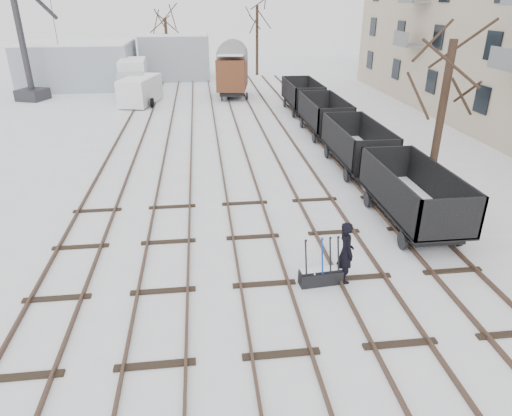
{
  "coord_description": "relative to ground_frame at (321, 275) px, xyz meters",
  "views": [
    {
      "loc": [
        -1.64,
        -11.39,
        7.85
      ],
      "look_at": [
        0.11,
        2.94,
        1.2
      ],
      "focal_mm": 32.0,
      "sensor_mm": 36.0,
      "label": 1
    }
  ],
  "objects": [
    {
      "name": "ground",
      "position": [
        -1.7,
        0.13,
        -0.28
      ],
      "size": [
        120.0,
        120.0,
        0.0
      ],
      "primitive_type": "plane",
      "color": "white",
      "rests_on": "ground"
    },
    {
      "name": "tracks",
      "position": [
        -1.7,
        13.81,
        -0.21
      ],
      "size": [
        13.9,
        52.0,
        0.16
      ],
      "color": "black",
      "rests_on": "ground"
    },
    {
      "name": "shed_left",
      "position": [
        -14.7,
        36.13,
        1.76
      ],
      "size": [
        10.0,
        8.0,
        4.1
      ],
      "color": "#939AA6",
      "rests_on": "ground"
    },
    {
      "name": "shed_right",
      "position": [
        -5.7,
        40.13,
        1.96
      ],
      "size": [
        7.0,
        6.0,
        4.5
      ],
      "color": "#939AA6",
      "rests_on": "ground"
    },
    {
      "name": "ground_frame",
      "position": [
        0.0,
        0.0,
        0.0
      ],
      "size": [
        1.33,
        0.53,
        1.49
      ],
      "rotation": [
        0.0,
        0.0,
        0.09
      ],
      "color": "black",
      "rests_on": "ground"
    },
    {
      "name": "worker",
      "position": [
        0.75,
        0.1,
        0.7
      ],
      "size": [
        0.51,
        0.74,
        1.96
      ],
      "primitive_type": "imported",
      "rotation": [
        0.0,
        0.0,
        1.63
      ],
      "color": "black",
      "rests_on": "ground"
    },
    {
      "name": "freight_wagon_a",
      "position": [
        4.3,
        3.47,
        0.58
      ],
      "size": [
        2.21,
        5.52,
        2.25
      ],
      "color": "black",
      "rests_on": "ground"
    },
    {
      "name": "freight_wagon_b",
      "position": [
        4.3,
        9.87,
        0.58
      ],
      "size": [
        2.21,
        5.52,
        2.25
      ],
      "color": "black",
      "rests_on": "ground"
    },
    {
      "name": "freight_wagon_c",
      "position": [
        4.3,
        16.27,
        0.58
      ],
      "size": [
        2.21,
        5.52,
        2.25
      ],
      "color": "black",
      "rests_on": "ground"
    },
    {
      "name": "freight_wagon_d",
      "position": [
        4.3,
        22.67,
        0.58
      ],
      "size": [
        2.21,
        5.52,
        2.25
      ],
      "color": "black",
      "rests_on": "ground"
    },
    {
      "name": "box_van_wagon",
      "position": [
        -0.46,
        28.84,
        1.86
      ],
      "size": [
        3.29,
        5.17,
        3.69
      ],
      "rotation": [
        0.0,
        0.0,
        -0.16
      ],
      "color": "black",
      "rests_on": "ground"
    },
    {
      "name": "lorry",
      "position": [
        -9.05,
        30.63,
        1.27
      ],
      "size": [
        2.42,
        6.73,
        3.01
      ],
      "rotation": [
        0.0,
        0.0,
        0.05
      ],
      "color": "black",
      "rests_on": "ground"
    },
    {
      "name": "panel_van",
      "position": [
        -8.08,
        26.89,
        0.84
      ],
      "size": [
        3.23,
        5.26,
        2.16
      ],
      "rotation": [
        0.0,
        0.0,
        -0.24
      ],
      "color": "silver",
      "rests_on": "ground"
    },
    {
      "name": "crane",
      "position": [
        -17.36,
        29.95,
        2.44
      ],
      "size": [
        2.66,
        6.17,
        10.36
      ],
      "rotation": [
        0.0,
        0.0,
        -0.36
      ],
      "color": "#2B2A2F",
      "rests_on": "ground"
    },
    {
      "name": "tree_near",
      "position": [
        5.59,
        4.71,
        3.0
      ],
      "size": [
        0.3,
        0.3,
        6.56
      ],
      "primitive_type": "cylinder",
      "color": "black",
      "rests_on": "ground"
    },
    {
      "name": "tree_far_left",
      "position": [
        -6.48,
        39.88,
        2.74
      ],
      "size": [
        0.3,
        0.3,
        6.05
      ],
      "primitive_type": "cylinder",
      "color": "black",
      "rests_on": "ground"
    },
    {
      "name": "tree_far_right",
      "position": [
        3.19,
        41.31,
        3.32
      ],
      "size": [
        0.3,
        0.3,
        7.21
      ],
      "primitive_type": "cylinder",
      "color": "black",
      "rests_on": "ground"
    }
  ]
}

